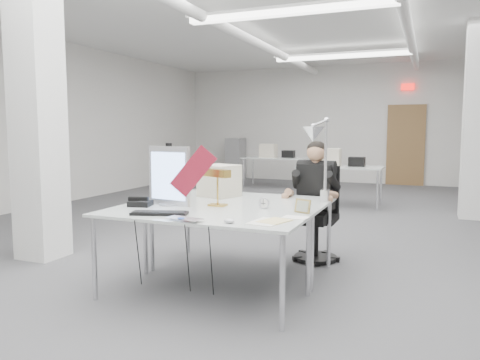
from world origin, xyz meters
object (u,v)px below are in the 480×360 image
object	(u,v)px
desk_main	(202,214)
seated_person	(316,181)
office_chair	(316,217)
laptop	(181,220)
desk_phone	(140,203)
beige_monitor	(219,181)
monitor	(169,176)
bankers_lamp	(218,190)
architect_lamp	(320,162)

from	to	relation	value
desk_main	seated_person	world-z (taller)	seated_person
seated_person	office_chair	bearing A→B (deg)	95.44
desk_main	office_chair	size ratio (longest dim) A/B	1.82
laptop	desk_phone	world-z (taller)	desk_phone
beige_monitor	laptop	bearing A→B (deg)	-58.16
monitor	beige_monitor	xyz separation A→B (m)	(0.19, 0.70, -0.11)
office_chair	seated_person	xyz separation A→B (m)	(0.00, -0.05, 0.41)
bankers_lamp	office_chair	bearing A→B (deg)	83.42
desk_main	beige_monitor	world-z (taller)	beige_monitor
office_chair	monitor	world-z (taller)	monitor
beige_monitor	seated_person	bearing A→B (deg)	49.35
office_chair	seated_person	bearing A→B (deg)	-84.56
desk_main	office_chair	bearing A→B (deg)	67.17
bankers_lamp	desk_phone	bearing A→B (deg)	-133.81
desk_main	desk_phone	world-z (taller)	desk_phone
laptop	desk_phone	xyz separation A→B (m)	(-0.72, 0.52, 0.01)
desk_main	monitor	distance (m)	0.61
office_chair	bankers_lamp	xyz separation A→B (m)	(-0.67, -1.16, 0.41)
desk_main	architect_lamp	xyz separation A→B (m)	(0.85, 0.75, 0.43)
architect_lamp	beige_monitor	bearing A→B (deg)	-165.91
laptop	bankers_lamp	distance (m)	0.81
beige_monitor	architect_lamp	size ratio (longest dim) A/B	0.43
office_chair	monitor	size ratio (longest dim) A/B	1.78
seated_person	bankers_lamp	distance (m)	1.30
desk_phone	beige_monitor	bearing A→B (deg)	50.12
desk_main	bankers_lamp	xyz separation A→B (m)	(-0.03, 0.38, 0.16)
monitor	laptop	bearing A→B (deg)	-46.27
desk_main	beige_monitor	bearing A→B (deg)	106.07
office_chair	monitor	bearing A→B (deg)	-125.54
desk_main	seated_person	size ratio (longest dim) A/B	2.24
desk_phone	architect_lamp	bearing A→B (deg)	8.87
desk_main	monitor	bearing A→B (deg)	151.68
bankers_lamp	desk_phone	distance (m)	0.73
office_chair	beige_monitor	xyz separation A→B (m)	(-0.92, -0.58, 0.43)
desk_main	beige_monitor	xyz separation A→B (m)	(-0.27, 0.95, 0.18)
bankers_lamp	desk_phone	size ratio (longest dim) A/B	1.53
seated_person	architect_lamp	size ratio (longest dim) A/B	0.97
seated_person	architect_lamp	bearing A→B (deg)	-69.17
seated_person	beige_monitor	xyz separation A→B (m)	(-0.92, -0.53, 0.02)
bankers_lamp	seated_person	bearing A→B (deg)	82.32
monitor	beige_monitor	world-z (taller)	monitor
desk_phone	seated_person	bearing A→B (deg)	32.09
laptop	desk_phone	distance (m)	0.89
seated_person	bankers_lamp	bearing A→B (deg)	-115.75
laptop	architect_lamp	bearing A→B (deg)	64.60
office_chair	laptop	xyz separation A→B (m)	(-0.62, -1.96, 0.27)
desk_main	monitor	world-z (taller)	monitor
monitor	beige_monitor	distance (m)	0.74
seated_person	monitor	world-z (taller)	monitor
beige_monitor	monitor	bearing A→B (deg)	-86.13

